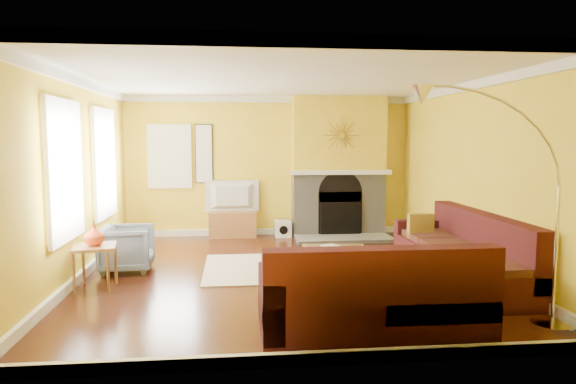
{
  "coord_description": "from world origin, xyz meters",
  "views": [
    {
      "loc": [
        -0.65,
        -7.03,
        1.88
      ],
      "look_at": [
        0.11,
        0.4,
        1.11
      ],
      "focal_mm": 32.0,
      "sensor_mm": 36.0,
      "label": 1
    }
  ],
  "objects": [
    {
      "name": "ceiling",
      "position": [
        0.0,
        0.0,
        2.71
      ],
      "size": [
        5.5,
        6.0,
        0.02
      ],
      "primitive_type": "cube",
      "color": "white",
      "rests_on": "ground"
    },
    {
      "name": "window_left_far",
      "position": [
        -2.72,
        -0.6,
        1.5
      ],
      "size": [
        0.06,
        1.22,
        1.72
      ],
      "primitive_type": "cube",
      "color": "white",
      "rests_on": "wall_left"
    },
    {
      "name": "armchair",
      "position": [
        -2.2,
        0.35,
        0.33
      ],
      "size": [
        0.75,
        0.73,
        0.66
      ],
      "primitive_type": "imported",
      "rotation": [
        0.0,
        0.0,
        1.61
      ],
      "color": "slate",
      "rests_on": "floor"
    },
    {
      "name": "fireplace",
      "position": [
        1.35,
        2.8,
        1.35
      ],
      "size": [
        1.8,
        0.4,
        2.7
      ],
      "primitive_type": null,
      "color": "gray",
      "rests_on": "floor"
    },
    {
      "name": "wall_back",
      "position": [
        0.0,
        3.01,
        1.35
      ],
      "size": [
        5.5,
        0.02,
        2.7
      ],
      "primitive_type": "cube",
      "color": "yellow",
      "rests_on": "ground"
    },
    {
      "name": "floor",
      "position": [
        0.0,
        0.0,
        -0.01
      ],
      "size": [
        5.5,
        6.0,
        0.02
      ],
      "primitive_type": "cube",
      "color": "#4E2010",
      "rests_on": "ground"
    },
    {
      "name": "tv",
      "position": [
        -0.72,
        2.78,
        0.79
      ],
      "size": [
        1.04,
        0.19,
        0.59
      ],
      "primitive_type": "imported",
      "rotation": [
        0.0,
        0.0,
        3.19
      ],
      "color": "black",
      "rests_on": "media_console"
    },
    {
      "name": "sunburst",
      "position": [
        1.35,
        2.57,
        1.95
      ],
      "size": [
        0.7,
        0.04,
        0.7
      ],
      "primitive_type": null,
      "color": "olive",
      "rests_on": "fireplace"
    },
    {
      "name": "rug",
      "position": [
        0.09,
        0.3,
        0.01
      ],
      "size": [
        2.4,
        1.8,
        0.02
      ],
      "primitive_type": "cube",
      "color": "beige",
      "rests_on": "floor"
    },
    {
      "name": "window_back",
      "position": [
        -1.9,
        2.96,
        1.55
      ],
      "size": [
        0.82,
        0.06,
        1.22
      ],
      "primitive_type": "cube",
      "color": "white",
      "rests_on": "wall_back"
    },
    {
      "name": "sectional_sofa",
      "position": [
        1.16,
        -0.95,
        0.45
      ],
      "size": [
        3.18,
        3.51,
        0.9
      ],
      "primitive_type": null,
      "color": "#461619",
      "rests_on": "floor"
    },
    {
      "name": "arc_lamp",
      "position": [
        1.82,
        -2.39,
        1.18
      ],
      "size": [
        1.48,
        0.36,
        2.37
      ],
      "primitive_type": null,
      "color": "silver",
      "rests_on": "floor"
    },
    {
      "name": "side_table",
      "position": [
        -2.41,
        -0.51,
        0.28
      ],
      "size": [
        0.59,
        0.59,
        0.56
      ],
      "primitive_type": null,
      "rotation": [
        0.0,
        0.0,
        0.18
      ],
      "color": "#986637",
      "rests_on": "floor"
    },
    {
      "name": "crown_molding",
      "position": [
        0.0,
        0.0,
        2.64
      ],
      "size": [
        5.5,
        6.0,
        0.12
      ],
      "primitive_type": null,
      "color": "white",
      "rests_on": "ceiling"
    },
    {
      "name": "wall_front",
      "position": [
        0.0,
        -3.01,
        1.35
      ],
      "size": [
        5.5,
        0.02,
        2.7
      ],
      "primitive_type": "cube",
      "color": "yellow",
      "rests_on": "ground"
    },
    {
      "name": "baseboard",
      "position": [
        0.0,
        0.0,
        0.06
      ],
      "size": [
        5.5,
        6.0,
        0.12
      ],
      "primitive_type": null,
      "color": "white",
      "rests_on": "floor"
    },
    {
      "name": "book",
      "position": [
        0.59,
        -0.06,
        0.37
      ],
      "size": [
        0.32,
        0.35,
        0.03
      ],
      "primitive_type": "imported",
      "rotation": [
        0.0,
        0.0,
        0.46
      ],
      "color": "white",
      "rests_on": "coffee_table"
    },
    {
      "name": "wall_art",
      "position": [
        -1.25,
        2.97,
        1.6
      ],
      "size": [
        0.34,
        0.04,
        1.14
      ],
      "primitive_type": "cube",
      "color": "white",
      "rests_on": "wall_back"
    },
    {
      "name": "vase",
      "position": [
        -2.41,
        -0.51,
        0.69
      ],
      "size": [
        0.3,
        0.3,
        0.26
      ],
      "primitive_type": "imported",
      "rotation": [
        0.0,
        0.0,
        -0.21
      ],
      "color": "#E84E1C",
      "rests_on": "side_table"
    },
    {
      "name": "hearth",
      "position": [
        1.35,
        2.25,
        0.03
      ],
      "size": [
        1.8,
        0.7,
        0.06
      ],
      "primitive_type": "cube",
      "color": "gray",
      "rests_on": "floor"
    },
    {
      "name": "wall_left",
      "position": [
        -2.76,
        0.0,
        1.35
      ],
      "size": [
        0.02,
        6.0,
        2.7
      ],
      "primitive_type": "cube",
      "color": "yellow",
      "rests_on": "ground"
    },
    {
      "name": "wall_right",
      "position": [
        2.76,
        0.0,
        1.35
      ],
      "size": [
        0.02,
        6.0,
        2.7
      ],
      "primitive_type": "cube",
      "color": "yellow",
      "rests_on": "ground"
    },
    {
      "name": "media_console",
      "position": [
        -0.72,
        2.78,
        0.25
      ],
      "size": [
        0.9,
        0.4,
        0.49
      ],
      "primitive_type": "cube",
      "color": "#986637",
      "rests_on": "floor"
    },
    {
      "name": "mantel",
      "position": [
        1.35,
        2.56,
        1.25
      ],
      "size": [
        1.92,
        0.22,
        0.08
      ],
      "primitive_type": "cube",
      "color": "white",
      "rests_on": "fireplace"
    },
    {
      "name": "window_left_near",
      "position": [
        -2.72,
        1.3,
        1.5
      ],
      "size": [
        0.06,
        1.22,
        1.72
      ],
      "primitive_type": "cube",
      "color": "white",
      "rests_on": "wall_left"
    },
    {
      "name": "coffee_table",
      "position": [
        0.73,
        -0.15,
        0.18
      ],
      "size": [
        0.96,
        0.96,
        0.35
      ],
      "primitive_type": null,
      "rotation": [
        0.0,
        0.0,
        -0.08
      ],
      "color": "white",
      "rests_on": "floor"
    },
    {
      "name": "subwoofer",
      "position": [
        0.25,
        2.71,
        0.16
      ],
      "size": [
        0.31,
        0.31,
        0.31
      ],
      "primitive_type": "cube",
      "color": "white",
      "rests_on": "floor"
    }
  ]
}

